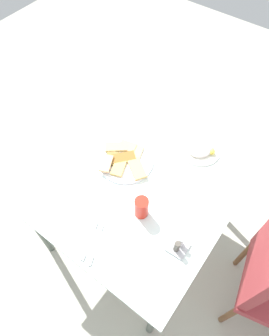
{
  "coord_description": "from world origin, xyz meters",
  "views": [
    {
      "loc": [
        0.68,
        0.47,
        2.05
      ],
      "look_at": [
        -0.02,
        -0.05,
        0.76
      ],
      "focal_mm": 32.05,
      "sensor_mm": 36.0,
      "label": 1
    }
  ],
  "objects": [
    {
      "name": "ground_plane",
      "position": [
        0.0,
        0.0,
        0.0
      ],
      "size": [
        6.0,
        6.0,
        0.0
      ],
      "primitive_type": "plane",
      "color": "#ACAB9C"
    },
    {
      "name": "pide_platter",
      "position": [
        -0.04,
        -0.14,
        0.74
      ],
      "size": [
        0.3,
        0.31,
        0.04
      ],
      "color": "white",
      "rests_on": "dining_table"
    },
    {
      "name": "salad_plate_greens",
      "position": [
        -0.35,
        0.15,
        0.75
      ],
      "size": [
        0.23,
        0.23,
        0.05
      ],
      "color": "white",
      "rests_on": "dining_table"
    },
    {
      "name": "paper_napkin",
      "position": [
        0.41,
        0.03,
        0.73
      ],
      "size": [
        0.15,
        0.15,
        0.0
      ],
      "primitive_type": "cube",
      "rotation": [
        0.0,
        0.0,
        0.23
      ],
      "color": "white",
      "rests_on": "dining_table"
    },
    {
      "name": "soda_can",
      "position": [
        0.16,
        0.12,
        0.79
      ],
      "size": [
        0.07,
        0.07,
        0.12
      ],
      "primitive_type": "cylinder",
      "rotation": [
        0.0,
        0.0,
        4.69
      ],
      "color": "red",
      "rests_on": "dining_table"
    },
    {
      "name": "dining_table",
      "position": [
        0.0,
        0.0,
        0.65
      ],
      "size": [
        1.05,
        0.96,
        0.73
      ],
      "color": "white",
      "rests_on": "ground_plane"
    },
    {
      "name": "spoon",
      "position": [
        0.41,
        0.05,
        0.74
      ],
      "size": [
        0.19,
        0.09,
        0.0
      ],
      "primitive_type": "cube",
      "rotation": [
        0.0,
        0.0,
        0.41
      ],
      "color": "silver",
      "rests_on": "paper_napkin"
    },
    {
      "name": "fork",
      "position": [
        0.41,
        0.01,
        0.74
      ],
      "size": [
        0.19,
        0.08,
        0.0
      ],
      "primitive_type": "cube",
      "rotation": [
        0.0,
        0.0,
        0.36
      ],
      "color": "silver",
      "rests_on": "paper_napkin"
    },
    {
      "name": "condiment_caddy",
      "position": [
        0.2,
        0.35,
        0.76
      ],
      "size": [
        0.09,
        0.09,
        0.08
      ],
      "color": "#B2B2B7",
      "rests_on": "dining_table"
    }
  ]
}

